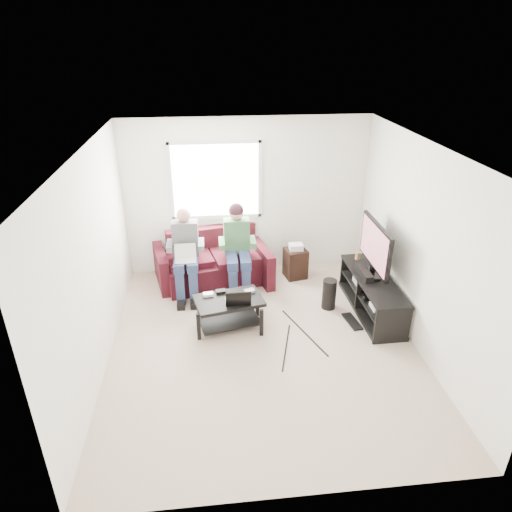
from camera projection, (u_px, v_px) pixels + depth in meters
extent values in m
plane|color=#B9A390|center=(263.00, 344.00, 6.09)|extent=(4.50, 4.50, 0.00)
plane|color=white|center=(264.00, 149.00, 4.95)|extent=(4.50, 4.50, 0.00)
plane|color=white|center=(247.00, 197.00, 7.53)|extent=(4.50, 0.00, 4.50)
plane|color=white|center=(299.00, 385.00, 3.51)|extent=(4.50, 0.00, 4.50)
plane|color=white|center=(94.00, 265.00, 5.32)|extent=(0.00, 4.50, 4.50)
plane|color=white|center=(422.00, 249.00, 5.71)|extent=(0.00, 4.50, 4.50)
cube|color=white|center=(216.00, 181.00, 7.34)|extent=(1.40, 0.01, 1.20)
cube|color=silver|center=(216.00, 181.00, 7.33)|extent=(1.48, 0.04, 1.28)
cube|color=#3F0F19|center=(213.00, 271.00, 7.52)|extent=(1.63, 1.09, 0.42)
cube|color=#3F0F19|center=(211.00, 239.00, 7.64)|extent=(1.51, 0.51, 0.43)
cube|color=#3F0F19|center=(162.00, 268.00, 7.40)|extent=(0.33, 0.91, 0.60)
cube|color=#3F0F19|center=(262.00, 263.00, 7.56)|extent=(0.33, 0.91, 0.60)
cube|color=#3F0F19|center=(189.00, 258.00, 7.35)|extent=(0.83, 0.81, 0.10)
cube|color=#3F0F19|center=(235.00, 256.00, 7.42)|extent=(0.83, 0.81, 0.10)
cube|color=navy|center=(179.00, 264.00, 6.91)|extent=(0.16, 0.45, 0.14)
cube|color=navy|center=(193.00, 263.00, 6.93)|extent=(0.16, 0.45, 0.14)
cube|color=navy|center=(180.00, 289.00, 6.89)|extent=(0.13, 0.13, 0.52)
cube|color=navy|center=(194.00, 288.00, 6.91)|extent=(0.13, 0.13, 0.52)
cube|color=slate|center=(185.00, 238.00, 7.09)|extent=(0.40, 0.22, 0.55)
sphere|color=#DB9C89|center=(184.00, 215.00, 6.95)|extent=(0.22, 0.22, 0.22)
cube|color=navy|center=(232.00, 261.00, 6.99)|extent=(0.16, 0.45, 0.14)
cube|color=navy|center=(245.00, 260.00, 7.01)|extent=(0.16, 0.45, 0.14)
cube|color=navy|center=(233.00, 286.00, 6.97)|extent=(0.13, 0.13, 0.52)
cube|color=navy|center=(246.00, 285.00, 6.99)|extent=(0.13, 0.13, 0.52)
cube|color=#525455|center=(237.00, 236.00, 7.17)|extent=(0.40, 0.22, 0.55)
sphere|color=#DB9C89|center=(236.00, 213.00, 7.02)|extent=(0.22, 0.22, 0.22)
sphere|color=#2F171F|center=(236.00, 211.00, 7.01)|extent=(0.23, 0.23, 0.23)
cube|color=black|center=(229.00, 301.00, 6.26)|extent=(1.01, 0.74, 0.05)
cube|color=black|center=(229.00, 320.00, 6.41)|extent=(0.91, 0.64, 0.02)
cube|color=black|center=(199.00, 327.00, 6.10)|extent=(0.05, 0.05, 0.40)
cube|color=black|center=(262.00, 323.00, 6.18)|extent=(0.05, 0.05, 0.40)
cube|color=black|center=(199.00, 307.00, 6.54)|extent=(0.05, 0.05, 0.40)
cube|color=black|center=(257.00, 303.00, 6.63)|extent=(0.05, 0.05, 0.40)
cube|color=silver|center=(208.00, 294.00, 6.32)|extent=(0.15, 0.11, 0.04)
cube|color=black|center=(221.00, 291.00, 6.39)|extent=(0.15, 0.11, 0.04)
cube|color=gray|center=(249.00, 291.00, 6.41)|extent=(0.16, 0.13, 0.04)
cube|color=black|center=(374.00, 279.00, 6.60)|extent=(0.52, 1.65, 0.04)
cube|color=black|center=(372.00, 294.00, 6.71)|extent=(0.48, 1.59, 0.03)
cube|color=black|center=(370.00, 308.00, 6.82)|extent=(0.52, 1.65, 0.06)
cube|color=black|center=(392.00, 326.00, 6.00)|extent=(0.49, 0.05, 0.55)
cube|color=black|center=(356.00, 269.00, 7.43)|extent=(0.49, 0.05, 0.55)
cube|color=black|center=(372.00, 274.00, 6.67)|extent=(0.12, 0.40, 0.04)
cube|color=black|center=(373.00, 269.00, 6.64)|extent=(0.06, 0.06, 0.12)
cube|color=black|center=(376.00, 245.00, 6.47)|extent=(0.05, 1.10, 0.65)
cube|color=#DD346D|center=(374.00, 245.00, 6.46)|extent=(0.01, 1.01, 0.58)
cube|color=black|center=(364.00, 272.00, 6.65)|extent=(0.12, 0.50, 0.10)
cylinder|color=#9A6D42|center=(358.00, 256.00, 7.12)|extent=(0.08, 0.08, 0.12)
cube|color=silver|center=(382.00, 306.00, 6.33)|extent=(0.30, 0.22, 0.06)
cube|color=gray|center=(366.00, 281.00, 6.96)|extent=(0.34, 0.26, 0.08)
cube|color=black|center=(374.00, 293.00, 6.65)|extent=(0.38, 0.30, 0.07)
cylinder|color=black|center=(329.00, 294.00, 6.80)|extent=(0.21, 0.21, 0.47)
cube|color=black|center=(352.00, 321.00, 6.54)|extent=(0.21, 0.45, 0.02)
cube|color=black|center=(295.00, 263.00, 7.67)|extent=(0.34, 0.34, 0.51)
cube|color=silver|center=(296.00, 247.00, 7.54)|extent=(0.22, 0.18, 0.10)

